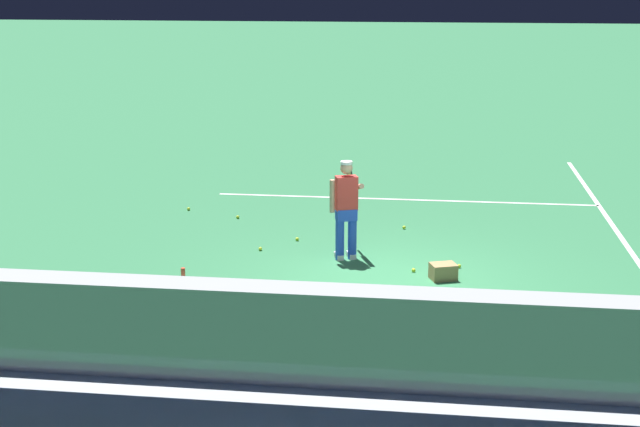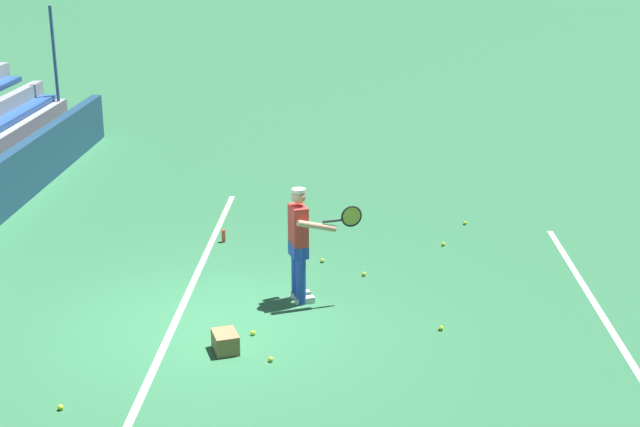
{
  "view_description": "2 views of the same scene",
  "coord_description": "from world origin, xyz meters",
  "px_view_note": "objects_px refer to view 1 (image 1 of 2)",
  "views": [
    {
      "loc": [
        0.56,
        -13.34,
        4.74
      ],
      "look_at": [
        -1.16,
        0.12,
        1.08
      ],
      "focal_mm": 50.0,
      "sensor_mm": 36.0,
      "label": 1
    },
    {
      "loc": [
        11.16,
        1.97,
        5.3
      ],
      "look_at": [
        -0.66,
        1.5,
        1.41
      ],
      "focal_mm": 50.0,
      "sensor_mm": 36.0,
      "label": 2
    }
  ],
  "objects_px": {
    "tennis_ball_stray_back": "(260,249)",
    "tennis_ball_midcourt": "(238,217)",
    "tennis_ball_on_baseline": "(459,266)",
    "tennis_ball_toward_net": "(414,270)",
    "tennis_ball_far_left": "(554,321)",
    "water_bottle": "(183,275)",
    "tennis_ball_by_box": "(404,227)",
    "tennis_player": "(346,208)",
    "ball_box_cardboard": "(443,272)",
    "tennis_ball_far_right": "(297,239)",
    "tennis_ball_near_player": "(189,209)"
  },
  "relations": [
    {
      "from": "tennis_player",
      "to": "tennis_ball_stray_back",
      "type": "bearing_deg",
      "value": 170.48
    },
    {
      "from": "tennis_ball_on_baseline",
      "to": "tennis_ball_toward_net",
      "type": "distance_m",
      "value": 0.81
    },
    {
      "from": "ball_box_cardboard",
      "to": "tennis_ball_far_left",
      "type": "bearing_deg",
      "value": -47.49
    },
    {
      "from": "tennis_ball_far_right",
      "to": "water_bottle",
      "type": "xyz_separation_m",
      "value": [
        -1.47,
        -2.43,
        0.08
      ]
    },
    {
      "from": "ball_box_cardboard",
      "to": "tennis_ball_far_right",
      "type": "height_order",
      "value": "ball_box_cardboard"
    },
    {
      "from": "ball_box_cardboard",
      "to": "tennis_ball_far_right",
      "type": "bearing_deg",
      "value": 145.61
    },
    {
      "from": "tennis_ball_toward_net",
      "to": "tennis_ball_stray_back",
      "type": "bearing_deg",
      "value": 163.0
    },
    {
      "from": "tennis_player",
      "to": "tennis_ball_by_box",
      "type": "xyz_separation_m",
      "value": [
        0.93,
        1.97,
        -0.86
      ]
    },
    {
      "from": "tennis_ball_stray_back",
      "to": "tennis_ball_by_box",
      "type": "xyz_separation_m",
      "value": [
        2.48,
        1.71,
        0.0
      ]
    },
    {
      "from": "tennis_ball_by_box",
      "to": "tennis_ball_far_right",
      "type": "bearing_deg",
      "value": -151.68
    },
    {
      "from": "tennis_ball_stray_back",
      "to": "tennis_ball_midcourt",
      "type": "height_order",
      "value": "same"
    },
    {
      "from": "tennis_ball_toward_net",
      "to": "tennis_ball_by_box",
      "type": "relative_size",
      "value": 1.0
    },
    {
      "from": "tennis_player",
      "to": "tennis_ball_far_right",
      "type": "distance_m",
      "value": 1.61
    },
    {
      "from": "tennis_player",
      "to": "water_bottle",
      "type": "relative_size",
      "value": 7.8
    },
    {
      "from": "tennis_ball_far_left",
      "to": "water_bottle",
      "type": "xyz_separation_m",
      "value": [
        -5.65,
        1.06,
        0.08
      ]
    },
    {
      "from": "tennis_player",
      "to": "tennis_ball_stray_back",
      "type": "xyz_separation_m",
      "value": [
        -1.55,
        0.26,
        -0.86
      ]
    },
    {
      "from": "water_bottle",
      "to": "tennis_ball_by_box",
      "type": "bearing_deg",
      "value": 45.64
    },
    {
      "from": "tennis_ball_on_baseline",
      "to": "tennis_ball_near_player",
      "type": "bearing_deg",
      "value": 150.75
    },
    {
      "from": "tennis_ball_near_player",
      "to": "tennis_ball_stray_back",
      "type": "height_order",
      "value": "same"
    },
    {
      "from": "tennis_ball_near_player",
      "to": "tennis_ball_by_box",
      "type": "xyz_separation_m",
      "value": [
        4.49,
        -0.84,
        0.0
      ]
    },
    {
      "from": "tennis_ball_on_baseline",
      "to": "tennis_ball_stray_back",
      "type": "bearing_deg",
      "value": 171.44
    },
    {
      "from": "tennis_player",
      "to": "tennis_ball_far_right",
      "type": "xyz_separation_m",
      "value": [
        -0.99,
        0.94,
        -0.86
      ]
    },
    {
      "from": "tennis_ball_far_left",
      "to": "tennis_ball_on_baseline",
      "type": "bearing_deg",
      "value": 118.95
    },
    {
      "from": "tennis_player",
      "to": "tennis_ball_far_right",
      "type": "height_order",
      "value": "tennis_player"
    },
    {
      "from": "tennis_ball_stray_back",
      "to": "tennis_ball_by_box",
      "type": "relative_size",
      "value": 1.0
    },
    {
      "from": "ball_box_cardboard",
      "to": "tennis_ball_by_box",
      "type": "xyz_separation_m",
      "value": [
        -0.73,
        2.85,
        -0.1
      ]
    },
    {
      "from": "tennis_ball_far_left",
      "to": "tennis_ball_near_player",
      "type": "relative_size",
      "value": 1.0
    },
    {
      "from": "tennis_ball_far_left",
      "to": "tennis_ball_toward_net",
      "type": "distance_m",
      "value": 2.82
    },
    {
      "from": "tennis_ball_on_baseline",
      "to": "tennis_ball_toward_net",
      "type": "height_order",
      "value": "same"
    },
    {
      "from": "tennis_player",
      "to": "tennis_ball_far_left",
      "type": "distance_m",
      "value": 4.18
    },
    {
      "from": "tennis_ball_stray_back",
      "to": "tennis_ball_midcourt",
      "type": "relative_size",
      "value": 1.0
    },
    {
      "from": "tennis_ball_far_right",
      "to": "tennis_ball_midcourt",
      "type": "distance_m",
      "value": 1.97
    },
    {
      "from": "tennis_ball_midcourt",
      "to": "water_bottle",
      "type": "distance_m",
      "value": 3.8
    },
    {
      "from": "tennis_ball_stray_back",
      "to": "water_bottle",
      "type": "xyz_separation_m",
      "value": [
        -0.91,
        -1.75,
        0.08
      ]
    },
    {
      "from": "tennis_ball_far_right",
      "to": "water_bottle",
      "type": "height_order",
      "value": "water_bottle"
    },
    {
      "from": "tennis_ball_on_baseline",
      "to": "tennis_ball_far_right",
      "type": "bearing_deg",
      "value": 157.65
    },
    {
      "from": "tennis_ball_toward_net",
      "to": "water_bottle",
      "type": "height_order",
      "value": "water_bottle"
    },
    {
      "from": "tennis_ball_far_right",
      "to": "tennis_ball_far_left",
      "type": "bearing_deg",
      "value": -39.81
    },
    {
      "from": "tennis_ball_far_left",
      "to": "tennis_ball_by_box",
      "type": "xyz_separation_m",
      "value": [
        -2.26,
        4.52,
        0.0
      ]
    },
    {
      "from": "tennis_ball_far_left",
      "to": "tennis_ball_midcourt",
      "type": "relative_size",
      "value": 1.0
    },
    {
      "from": "tennis_player",
      "to": "tennis_ball_near_player",
      "type": "relative_size",
      "value": 25.98
    },
    {
      "from": "tennis_ball_far_left",
      "to": "tennis_ball_toward_net",
      "type": "relative_size",
      "value": 1.0
    },
    {
      "from": "tennis_player",
      "to": "tennis_ball_on_baseline",
      "type": "xyz_separation_m",
      "value": [
        1.93,
        -0.26,
        -0.86
      ]
    },
    {
      "from": "tennis_ball_far_left",
      "to": "tennis_ball_midcourt",
      "type": "xyz_separation_m",
      "value": [
        -5.6,
        4.86,
        0.0
      ]
    },
    {
      "from": "water_bottle",
      "to": "tennis_ball_stray_back",
      "type": "bearing_deg",
      "value": 62.57
    },
    {
      "from": "tennis_player",
      "to": "tennis_ball_by_box",
      "type": "height_order",
      "value": "tennis_player"
    },
    {
      "from": "tennis_ball_on_baseline",
      "to": "tennis_ball_midcourt",
      "type": "xyz_separation_m",
      "value": [
        -4.33,
        2.57,
        0.0
      ]
    },
    {
      "from": "tennis_ball_midcourt",
      "to": "water_bottle",
      "type": "height_order",
      "value": "water_bottle"
    },
    {
      "from": "tennis_ball_toward_net",
      "to": "tennis_ball_stray_back",
      "type": "distance_m",
      "value": 2.85
    },
    {
      "from": "tennis_ball_toward_net",
      "to": "tennis_ball_by_box",
      "type": "xyz_separation_m",
      "value": [
        -0.25,
        2.55,
        0.0
      ]
    }
  ]
}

